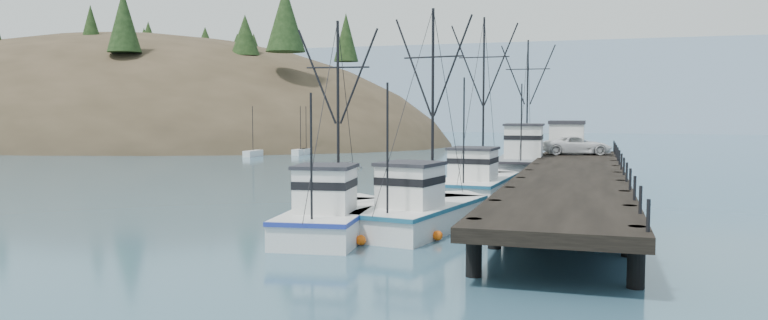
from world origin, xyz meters
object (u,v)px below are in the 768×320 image
(pickup_truck, at_px, (577,145))
(motorboat, at_px, (342,170))
(trawler_near, at_px, (424,212))
(trawler_mid, at_px, (334,217))
(pier_shed, at_px, (567,137))
(trawler_far, at_px, (479,183))
(work_vessel, at_px, (525,164))
(pier, at_px, (573,176))

(pickup_truck, height_order, motorboat, pickup_truck)
(trawler_near, relative_size, pickup_truck, 1.96)
(trawler_mid, height_order, pier_shed, trawler_mid)
(trawler_mid, bearing_deg, pickup_truck, 71.71)
(trawler_near, relative_size, trawler_mid, 1.08)
(trawler_mid, xyz_separation_m, motorboat, (-11.71, 32.04, -0.82))
(trawler_far, xyz_separation_m, work_vessel, (1.83, 12.40, 0.41))
(pier, bearing_deg, work_vessel, 106.13)
(trawler_near, distance_m, pier_shed, 29.42)
(pier, relative_size, trawler_mid, 4.34)
(pier, relative_size, trawler_near, 4.03)
(work_vessel, bearing_deg, pier, -73.87)
(pickup_truck, xyz_separation_m, motorboat, (-21.64, 1.99, -2.77))
(trawler_near, xyz_separation_m, motorboat, (-15.29, 29.36, -0.82))
(work_vessel, bearing_deg, motorboat, 169.24)
(work_vessel, relative_size, pickup_truck, 2.51)
(pier, xyz_separation_m, trawler_near, (-6.52, -11.25, -0.87))
(pier_shed, height_order, pickup_truck, pier_shed)
(pier, xyz_separation_m, pier_shed, (-1.07, 17.54, 1.73))
(trawler_near, height_order, pickup_truck, trawler_near)
(trawler_near, bearing_deg, motorboat, 117.50)
(pickup_truck, bearing_deg, trawler_mid, 148.31)
(pier, relative_size, pickup_truck, 7.91)
(trawler_near, bearing_deg, trawler_mid, -143.23)
(pier_shed, xyz_separation_m, pickup_truck, (0.90, -1.42, -0.65))
(trawler_mid, xyz_separation_m, pier_shed, (9.03, 31.47, 2.60))
(pier, xyz_separation_m, trawler_far, (-6.11, 2.38, -0.87))
(work_vessel, bearing_deg, trawler_mid, -101.48)
(trawler_near, relative_size, work_vessel, 0.78)
(pier, bearing_deg, trawler_far, 158.71)
(work_vessel, relative_size, pier_shed, 4.36)
(trawler_near, height_order, trawler_far, trawler_far)
(pier_shed, relative_size, pickup_truck, 0.58)
(pier_shed, distance_m, motorboat, 21.03)
(trawler_mid, xyz_separation_m, trawler_far, (4.00, 16.31, 0.00))
(trawler_far, bearing_deg, motorboat, 134.95)
(trawler_near, distance_m, trawler_mid, 4.47)
(trawler_far, bearing_deg, pickup_truck, 66.63)
(trawler_mid, bearing_deg, pier, 54.05)
(trawler_far, bearing_deg, pier_shed, 71.62)
(pier, relative_size, motorboat, 7.92)
(trawler_near, relative_size, trawler_far, 0.89)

